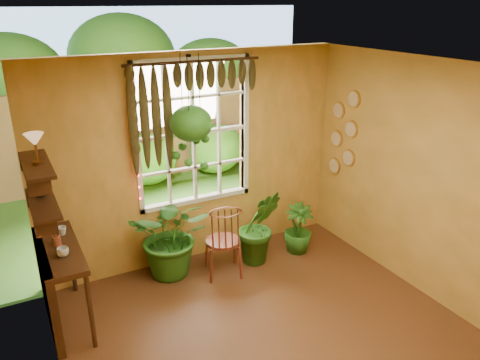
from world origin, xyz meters
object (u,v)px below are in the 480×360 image
object	(u,v)px
windsor_chair	(223,251)
hanging_basket	(191,126)
potted_plant_mid	(259,226)
counter_ledge	(52,279)
potted_plant_left	(172,235)

from	to	relation	value
windsor_chair	hanging_basket	size ratio (longest dim) A/B	0.86
potted_plant_mid	hanging_basket	world-z (taller)	hanging_basket
counter_ledge	potted_plant_mid	bearing A→B (deg)	2.43
windsor_chair	potted_plant_left	world-z (taller)	windsor_chair
counter_ledge	potted_plant_left	size ratio (longest dim) A/B	1.11
potted_plant_mid	hanging_basket	bearing A→B (deg)	163.80
windsor_chair	hanging_basket	world-z (taller)	hanging_basket
windsor_chair	potted_plant_mid	distance (m)	0.58
counter_ledge	hanging_basket	size ratio (longest dim) A/B	0.90
counter_ledge	windsor_chair	xyz separation A→B (m)	(1.99, 0.04, -0.22)
hanging_basket	potted_plant_mid	bearing A→B (deg)	-16.20
potted_plant_left	hanging_basket	xyz separation A→B (m)	(0.30, -0.02, 1.35)
hanging_basket	potted_plant_left	bearing A→B (deg)	176.57
potted_plant_mid	potted_plant_left	bearing A→B (deg)	167.18
potted_plant_left	counter_ledge	bearing A→B (deg)	-166.13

